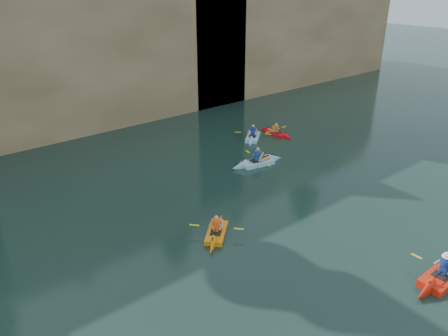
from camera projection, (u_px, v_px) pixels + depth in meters
ground at (353, 298)px, 15.12m from camera, size 160.00×160.00×0.00m
cliff at (37, 33)px, 33.83m from camera, size 70.00×16.00×12.00m
cliff_slab_center at (104, 46)px, 29.88m from camera, size 24.00×2.40×11.40m
cliff_slab_east at (300, 33)px, 41.72m from camera, size 26.00×2.40×9.84m
sea_cave_center at (27, 122)px, 27.66m from camera, size 3.50×1.00×3.20m
sea_cave_east at (204, 80)px, 35.45m from camera, size 5.00×1.00×4.50m
main_kayaker at (443, 276)px, 15.95m from camera, size 3.78×2.54×1.40m
kayaker_orange at (217, 232)px, 18.69m from camera, size 2.79×2.62×1.19m
kayaker_ltblue_near at (257, 162)px, 25.48m from camera, size 3.49×2.59×1.35m
kayaker_red_far at (276, 133)px, 30.20m from camera, size 2.10×2.89×1.05m
kayaker_ltblue_mid at (253, 137)px, 29.41m from camera, size 3.03×2.67×1.25m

